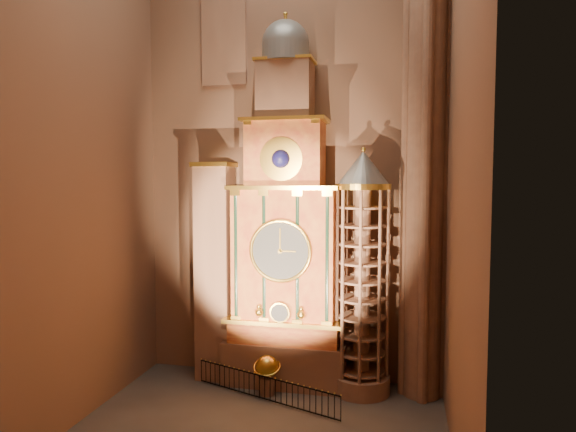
% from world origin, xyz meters
% --- Properties ---
extents(wall_back, '(22.00, 0.00, 22.00)m').
position_xyz_m(wall_back, '(0.00, 6.00, 11.00)').
color(wall_back, brown).
rests_on(wall_back, floor).
extents(wall_left, '(0.00, 22.00, 22.00)m').
position_xyz_m(wall_left, '(-7.00, 0.00, 11.00)').
color(wall_left, brown).
rests_on(wall_left, floor).
extents(wall_right, '(0.00, 22.00, 22.00)m').
position_xyz_m(wall_right, '(7.00, 0.00, 11.00)').
color(wall_right, brown).
rests_on(wall_right, floor).
extents(astronomical_clock, '(5.60, 2.41, 16.70)m').
position_xyz_m(astronomical_clock, '(0.00, 4.96, 6.68)').
color(astronomical_clock, '#8C634C').
rests_on(astronomical_clock, floor).
extents(portrait_tower, '(1.80, 1.60, 10.20)m').
position_xyz_m(portrait_tower, '(-3.40, 4.98, 5.15)').
color(portrait_tower, '#8C634C').
rests_on(portrait_tower, floor).
extents(stair_turret, '(2.50, 2.50, 10.80)m').
position_xyz_m(stair_turret, '(3.50, 4.70, 5.27)').
color(stair_turret, '#8C634C').
rests_on(stair_turret, floor).
extents(gothic_pier, '(2.04, 2.04, 22.00)m').
position_xyz_m(gothic_pier, '(6.10, 5.00, 11.00)').
color(gothic_pier, '#8C634C').
rests_on(gothic_pier, floor).
extents(stained_glass_window, '(2.20, 0.14, 5.20)m').
position_xyz_m(stained_glass_window, '(-3.20, 5.92, 16.50)').
color(stained_glass_window, navy).
rests_on(stained_glass_window, wall_back).
extents(celestial_globe, '(1.23, 1.16, 1.74)m').
position_xyz_m(celestial_globe, '(-0.51, 3.56, 1.04)').
color(celestial_globe, '#8C634C').
rests_on(celestial_globe, floor).
extents(iron_railing, '(6.80, 2.65, 1.02)m').
position_xyz_m(iron_railing, '(-0.44, 2.90, 0.55)').
color(iron_railing, black).
rests_on(iron_railing, floor).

